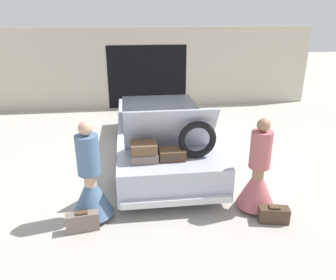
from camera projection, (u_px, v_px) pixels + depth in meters
ground_plane at (161, 155)px, 8.03m from camera, size 40.00×40.00×0.00m
garage_wall_back at (147, 68)px, 11.64m from camera, size 12.00×0.14×2.80m
car at (161, 133)px, 7.81m from camera, size 2.04×5.21×1.71m
person_left at (91, 186)px, 5.38m from camera, size 0.70×0.70×1.72m
person_right at (258, 178)px, 5.65m from camera, size 0.68×0.68×1.68m
suitcase_beside_left_person at (83, 222)px, 5.22m from camera, size 0.54×0.24×0.34m
suitcase_beside_right_person at (274, 215)px, 5.43m from camera, size 0.52×0.29×0.30m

